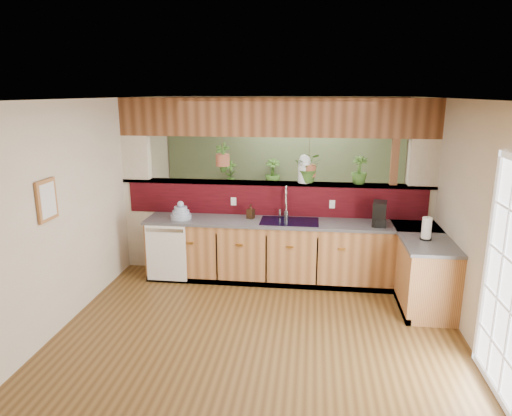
# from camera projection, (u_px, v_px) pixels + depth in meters

# --- Properties ---
(ground) EXTENTS (4.60, 7.00, 0.01)m
(ground) POSITION_uv_depth(u_px,v_px,m) (264.00, 310.00, 5.77)
(ground) COLOR brown
(ground) RESTS_ON ground
(ceiling) EXTENTS (4.60, 7.00, 0.01)m
(ceiling) POSITION_uv_depth(u_px,v_px,m) (265.00, 99.00, 5.13)
(ceiling) COLOR brown
(ceiling) RESTS_ON ground
(wall_back) EXTENTS (4.60, 0.02, 2.60)m
(wall_back) POSITION_uv_depth(u_px,v_px,m) (284.00, 165.00, 8.82)
(wall_back) COLOR beige
(wall_back) RESTS_ON ground
(wall_front) EXTENTS (4.60, 0.02, 2.60)m
(wall_front) POSITION_uv_depth(u_px,v_px,m) (185.00, 402.00, 2.08)
(wall_front) COLOR beige
(wall_front) RESTS_ON ground
(wall_left) EXTENTS (0.02, 7.00, 2.60)m
(wall_left) POSITION_uv_depth(u_px,v_px,m) (83.00, 205.00, 5.72)
(wall_left) COLOR beige
(wall_left) RESTS_ON ground
(wall_right) EXTENTS (0.02, 7.00, 2.60)m
(wall_right) POSITION_uv_depth(u_px,v_px,m) (466.00, 217.00, 5.18)
(wall_right) COLOR beige
(wall_right) RESTS_ON ground
(pass_through_partition) EXTENTS (4.60, 0.21, 2.60)m
(pass_through_partition) POSITION_uv_depth(u_px,v_px,m) (276.00, 195.00, 6.77)
(pass_through_partition) COLOR beige
(pass_through_partition) RESTS_ON ground
(pass_through_ledge) EXTENTS (4.60, 0.21, 0.04)m
(pass_through_ledge) POSITION_uv_depth(u_px,v_px,m) (274.00, 183.00, 6.73)
(pass_through_ledge) COLOR brown
(pass_through_ledge) RESTS_ON ground
(header_beam) EXTENTS (4.60, 0.15, 0.55)m
(header_beam) POSITION_uv_depth(u_px,v_px,m) (275.00, 117.00, 6.50)
(header_beam) COLOR brown
(header_beam) RESTS_ON ground
(sage_backwall) EXTENTS (4.55, 0.02, 2.55)m
(sage_backwall) POSITION_uv_depth(u_px,v_px,m) (284.00, 166.00, 8.80)
(sage_backwall) COLOR #576746
(sage_backwall) RESTS_ON ground
(countertop) EXTENTS (4.14, 1.52, 0.90)m
(countertop) POSITION_uv_depth(u_px,v_px,m) (330.00, 256.00, 6.40)
(countertop) COLOR #976034
(countertop) RESTS_ON ground
(dishwasher) EXTENTS (0.58, 0.03, 0.82)m
(dishwasher) POSITION_uv_depth(u_px,v_px,m) (166.00, 253.00, 6.47)
(dishwasher) COLOR white
(dishwasher) RESTS_ON ground
(navy_sink) EXTENTS (0.82, 0.50, 0.18)m
(navy_sink) POSITION_uv_depth(u_px,v_px,m) (289.00, 227.00, 6.48)
(navy_sink) COLOR black
(navy_sink) RESTS_ON countertop
(french_door) EXTENTS (0.06, 1.02, 2.16)m
(french_door) POSITION_uv_depth(u_px,v_px,m) (507.00, 283.00, 3.99)
(french_door) COLOR white
(french_door) RESTS_ON ground
(framed_print) EXTENTS (0.04, 0.35, 0.45)m
(framed_print) POSITION_uv_depth(u_px,v_px,m) (47.00, 200.00, 4.89)
(framed_print) COLOR #976034
(framed_print) RESTS_ON wall_left
(faucet) EXTENTS (0.21, 0.21, 0.49)m
(faucet) POSITION_uv_depth(u_px,v_px,m) (286.00, 201.00, 6.55)
(faucet) COLOR #B7B7B2
(faucet) RESTS_ON countertop
(dish_stack) EXTENTS (0.30, 0.30, 0.26)m
(dish_stack) POSITION_uv_depth(u_px,v_px,m) (181.00, 213.00, 6.57)
(dish_stack) COLOR #96A4C2
(dish_stack) RESTS_ON countertop
(soap_dispenser) EXTENTS (0.12, 0.13, 0.21)m
(soap_dispenser) POSITION_uv_depth(u_px,v_px,m) (251.00, 211.00, 6.58)
(soap_dispenser) COLOR #382414
(soap_dispenser) RESTS_ON countertop
(coffee_maker) EXTENTS (0.18, 0.30, 0.33)m
(coffee_maker) POSITION_uv_depth(u_px,v_px,m) (379.00, 215.00, 6.22)
(coffee_maker) COLOR black
(coffee_maker) RESTS_ON countertop
(paper_towel) EXTENTS (0.14, 0.14, 0.30)m
(paper_towel) POSITION_uv_depth(u_px,v_px,m) (427.00, 229.00, 5.62)
(paper_towel) COLOR black
(paper_towel) RESTS_ON countertop
(glass_jar) EXTENTS (0.19, 0.19, 0.41)m
(glass_jar) POSITION_uv_depth(u_px,v_px,m) (304.00, 169.00, 6.62)
(glass_jar) COLOR silver
(glass_jar) RESTS_ON pass_through_ledge
(ledge_plant_right) EXTENTS (0.24, 0.24, 0.40)m
(ledge_plant_right) POSITION_uv_depth(u_px,v_px,m) (359.00, 170.00, 6.53)
(ledge_plant_right) COLOR #31581E
(ledge_plant_right) RESTS_ON pass_through_ledge
(hanging_plant_a) EXTENTS (0.25, 0.20, 0.56)m
(hanging_plant_a) POSITION_uv_depth(u_px,v_px,m) (222.00, 148.00, 6.70)
(hanging_plant_a) COLOR brown
(hanging_plant_a) RESTS_ON header_beam
(hanging_plant_b) EXTENTS (0.44, 0.39, 0.56)m
(hanging_plant_b) POSITION_uv_depth(u_px,v_px,m) (309.00, 155.00, 6.57)
(hanging_plant_b) COLOR brown
(hanging_plant_b) RESTS_ON header_beam
(shelving_console) EXTENTS (1.38, 0.69, 0.89)m
(shelving_console) POSITION_uv_depth(u_px,v_px,m) (258.00, 208.00, 8.83)
(shelving_console) COLOR black
(shelving_console) RESTS_ON ground
(shelf_plant_a) EXTENTS (0.26, 0.19, 0.47)m
(shelf_plant_a) POSITION_uv_depth(u_px,v_px,m) (230.00, 173.00, 8.73)
(shelf_plant_a) COLOR #31581E
(shelf_plant_a) RESTS_ON shelving_console
(shelf_plant_b) EXTENTS (0.32, 0.32, 0.51)m
(shelf_plant_b) POSITION_uv_depth(u_px,v_px,m) (273.00, 172.00, 8.62)
(shelf_plant_b) COLOR #31581E
(shelf_plant_b) RESTS_ON shelving_console
(floor_plant) EXTENTS (0.85, 0.79, 0.77)m
(floor_plant) POSITION_uv_depth(u_px,v_px,m) (309.00, 234.00, 7.56)
(floor_plant) COLOR #31581E
(floor_plant) RESTS_ON ground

